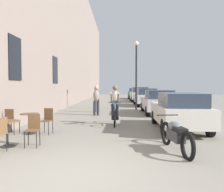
{
  "coord_description": "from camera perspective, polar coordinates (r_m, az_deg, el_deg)",
  "views": [
    {
      "loc": [
        0.78,
        -4.26,
        1.67
      ],
      "look_at": [
        0.41,
        12.61,
        0.97
      ],
      "focal_mm": 37.62,
      "sensor_mm": 36.0,
      "label": 1
    }
  ],
  "objects": [
    {
      "name": "parked_car_fourth",
      "position": [
        25.7,
        6.62,
        0.45
      ],
      "size": [
        1.91,
        4.46,
        1.58
      ],
      "color": "#B7B7BC",
      "rests_on": "ground_plane"
    },
    {
      "name": "pedestrian_near",
      "position": [
        13.49,
        -3.87,
        -0.73
      ],
      "size": [
        0.37,
        0.29,
        1.67
      ],
      "color": "#26262D",
      "rests_on": "ground_plane"
    },
    {
      "name": "pedestrian_mid",
      "position": [
        15.12,
        -3.73,
        -0.21
      ],
      "size": [
        0.36,
        0.27,
        1.76
      ],
      "color": "#26262D",
      "rests_on": "ground_plane"
    },
    {
      "name": "cafe_table_near",
      "position": [
        7.12,
        -24.07,
        -7.11
      ],
      "size": [
        0.64,
        0.64,
        0.72
      ],
      "color": "black",
      "rests_on": "ground_plane"
    },
    {
      "name": "parked_car_nearest",
      "position": [
        9.38,
        15.96,
        -3.43
      ],
      "size": [
        1.79,
        4.05,
        1.42
      ],
      "color": "beige",
      "rests_on": "ground_plane"
    },
    {
      "name": "cafe_chair_mid_toward_wall",
      "position": [
        8.91,
        -23.29,
        -5.26
      ],
      "size": [
        0.44,
        0.44,
        0.89
      ],
      "color": "black",
      "rests_on": "ground_plane"
    },
    {
      "name": "parked_car_fifth",
      "position": [
        31.22,
        5.51,
        0.66
      ],
      "size": [
        1.83,
        4.13,
        1.45
      ],
      "color": "#23512D",
      "rests_on": "ground_plane"
    },
    {
      "name": "parked_motorcycle",
      "position": [
        6.35,
        15.26,
        -9.19
      ],
      "size": [
        0.62,
        2.14,
        0.92
      ],
      "color": "black",
      "rests_on": "ground_plane"
    },
    {
      "name": "parked_car_second",
      "position": [
        14.48,
        11.03,
        -1.32
      ],
      "size": [
        1.75,
        4.08,
        1.45
      ],
      "color": "#B7B7BC",
      "rests_on": "ground_plane"
    },
    {
      "name": "ground_plane",
      "position": [
        4.64,
        -9.0,
        -18.72
      ],
      "size": [
        88.0,
        88.0,
        0.0
      ],
      "primitive_type": "plane",
      "color": "gray"
    },
    {
      "name": "cafe_table_mid",
      "position": [
        8.74,
        -19.42,
        -5.32
      ],
      "size": [
        0.64,
        0.64,
        0.72
      ],
      "color": "black",
      "rests_on": "ground_plane"
    },
    {
      "name": "building_facade_left",
      "position": [
        19.42,
        -11.95,
        17.51
      ],
      "size": [
        0.54,
        68.0,
        13.53
      ],
      "color": "gray",
      "rests_on": "ground_plane"
    },
    {
      "name": "parked_car_third",
      "position": [
        20.32,
        8.14,
        -0.18
      ],
      "size": [
        1.83,
        4.23,
        1.5
      ],
      "color": "#B7B7BC",
      "rests_on": "ground_plane"
    },
    {
      "name": "cyclist_on_bicycle",
      "position": [
        10.2,
        0.72,
        -2.47
      ],
      "size": [
        0.52,
        1.76,
        1.74
      ],
      "color": "black",
      "rests_on": "ground_plane"
    },
    {
      "name": "cafe_chair_mid_toward_street",
      "position": [
        8.62,
        -15.46,
        -5.4
      ],
      "size": [
        0.44,
        0.44,
        0.89
      ],
      "color": "black",
      "rests_on": "ground_plane"
    },
    {
      "name": "street_lamp",
      "position": [
        17.01,
        5.92,
        7.2
      ],
      "size": [
        0.32,
        0.32,
        4.9
      ],
      "color": "black",
      "rests_on": "ground_plane"
    },
    {
      "name": "cafe_chair_near_toward_street",
      "position": [
        6.93,
        -18.64,
        -7.32
      ],
      "size": [
        0.4,
        0.4,
        0.89
      ],
      "color": "black",
      "rests_on": "ground_plane"
    }
  ]
}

